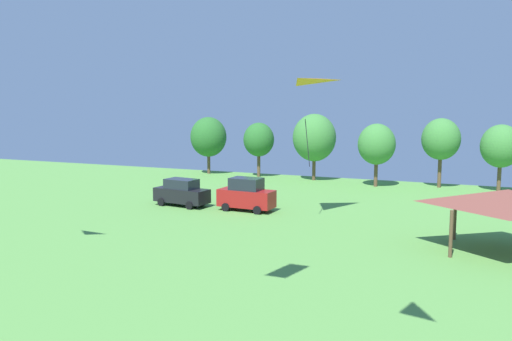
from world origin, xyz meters
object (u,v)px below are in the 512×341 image
Objects in this scene: parked_car_leftmost at (182,193)px; treeline_tree_2 at (314,138)px; treeline_tree_1 at (259,140)px; treeline_tree_3 at (377,144)px; park_pavilion at (508,199)px; kite_flying_4 at (296,104)px; treeline_tree_4 at (441,139)px; treeline_tree_0 at (208,137)px; parked_car_second_from_left at (246,195)px; treeline_tree_5 at (501,146)px.

treeline_tree_2 is (5.70, 17.91, 3.44)m from parked_car_leftmost.
treeline_tree_1 is 13.53m from treeline_tree_3.
park_pavilion is 1.15× the size of treeline_tree_3.
treeline_tree_3 is at bearing 80.54° from kite_flying_4.
park_pavilion is at bearing -4.04° from parked_car_leftmost.
kite_flying_4 is 12.14m from parked_car_leftmost.
park_pavilion is 1.06× the size of treeline_tree_4.
kite_flying_4 is 0.98× the size of parked_car_leftmost.
treeline_tree_4 is (5.84, 1.87, 0.53)m from treeline_tree_3.
kite_flying_4 is at bearing -60.50° from treeline_tree_1.
treeline_tree_0 is 0.93× the size of treeline_tree_2.
park_pavilion is at bearing -43.38° from treeline_tree_1.
treeline_tree_2 is at bearing 92.59° from parked_car_second_from_left.
treeline_tree_0 is at bearing 178.58° from treeline_tree_2.
kite_flying_4 reaches higher than treeline_tree_1.
treeline_tree_2 is 18.08m from treeline_tree_5.
treeline_tree_5 is (18.07, -0.26, -0.30)m from treeline_tree_2.
treeline_tree_5 is at bearing 8.09° from treeline_tree_3.
parked_car_leftmost is 25.99m from treeline_tree_4.
treeline_tree_4 is (18.45, 17.94, 3.62)m from parked_car_leftmost.
parked_car_second_from_left is 18.81m from park_pavilion.
parked_car_leftmost is at bearing -135.81° from treeline_tree_4.
parked_car_leftmost is 20.66m from treeline_tree_3.
treeline_tree_1 is at bearing 178.91° from treeline_tree_5.
treeline_tree_4 is 1.08× the size of treeline_tree_5.
treeline_tree_5 is at bearing -0.82° from treeline_tree_2.
treeline_tree_4 reaches higher than parked_car_second_from_left.
parked_car_second_from_left is at bearing -136.22° from treeline_tree_5.
treeline_tree_5 is (23.78, 17.66, 3.14)m from parked_car_leftmost.
treeline_tree_4 is (-5.15, 22.83, 1.64)m from park_pavilion.
parked_car_second_from_left is at bearing -125.99° from treeline_tree_4.
treeline_tree_3 is (12.61, 16.07, 3.09)m from parked_car_leftmost.
treeline_tree_0 is 0.97× the size of treeline_tree_4.
treeline_tree_4 is (8.62, 18.53, -3.47)m from kite_flying_4.
parked_car_second_from_left is 22.16m from treeline_tree_4.
kite_flying_4 is 8.18m from parked_car_second_from_left.
parked_car_second_from_left is at bearing 169.00° from kite_flying_4.
treeline_tree_1 reaches higher than parked_car_leftmost.
treeline_tree_3 is (19.71, -2.16, -0.08)m from treeline_tree_0.
kite_flying_4 is at bearing -114.94° from treeline_tree_4.
parked_car_leftmost is at bearing -128.12° from treeline_tree_3.
treeline_tree_0 is at bearing 173.74° from treeline_tree_3.
kite_flying_4 is 23.31m from treeline_tree_5.
parked_car_leftmost is 0.76× the size of treeline_tree_5.
treeline_tree_0 is at bearing 179.34° from treeline_tree_4.
treeline_tree_0 is 30.89m from treeline_tree_5.
treeline_tree_5 is at bearing 52.62° from kite_flying_4.
park_pavilion is (23.60, -4.89, 1.99)m from parked_car_leftmost.
treeline_tree_2 is (12.81, -0.32, 0.27)m from treeline_tree_0.
treeline_tree_1 is at bearing 178.14° from treeline_tree_2.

